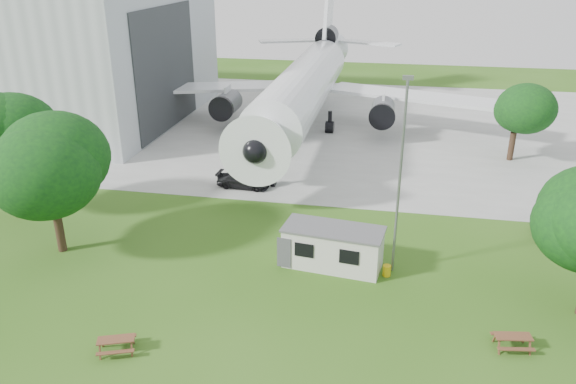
% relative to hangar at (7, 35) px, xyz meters
% --- Properties ---
extents(ground, '(160.00, 160.00, 0.00)m').
position_rel_hangar_xyz_m(ground, '(37.97, -36.00, -9.41)').
color(ground, '#4B7728').
extents(concrete_apron, '(120.00, 46.00, 0.03)m').
position_rel_hangar_xyz_m(concrete_apron, '(37.97, 2.00, -9.39)').
color(concrete_apron, '#B7B7B2').
rests_on(concrete_apron, ground).
extents(hangar, '(43.00, 31.00, 18.55)m').
position_rel_hangar_xyz_m(hangar, '(0.00, 0.00, 0.00)').
color(hangar, '#B2B7BC').
rests_on(hangar, ground).
extents(airliner, '(46.36, 47.73, 17.69)m').
position_rel_hangar_xyz_m(airliner, '(35.97, -0.14, -4.14)').
color(airliner, white).
rests_on(airliner, ground).
extents(site_cabin, '(6.90, 3.47, 2.62)m').
position_rel_hangar_xyz_m(site_cabin, '(42.45, -29.90, -8.09)').
color(site_cabin, silver).
rests_on(site_cabin, ground).
extents(picnic_west, '(2.21, 2.03, 0.76)m').
position_rel_hangar_xyz_m(picnic_west, '(32.94, -40.24, -9.41)').
color(picnic_west, brown).
rests_on(picnic_west, ground).
extents(picnic_east, '(2.00, 1.75, 0.76)m').
position_rel_hangar_xyz_m(picnic_east, '(52.15, -36.33, -9.41)').
color(picnic_east, brown).
rests_on(picnic_east, ground).
extents(lamp_mast, '(0.16, 0.16, 12.00)m').
position_rel_hangar_xyz_m(lamp_mast, '(46.17, -29.80, -3.41)').
color(lamp_mast, slate).
rests_on(lamp_mast, ground).
extents(tree_west_big, '(7.27, 7.27, 10.19)m').
position_rel_hangar_xyz_m(tree_west_big, '(18.46, -27.05, -2.87)').
color(tree_west_big, '#382619').
rests_on(tree_west_big, ground).
extents(tree_west_small, '(7.54, 7.54, 9.62)m').
position_rel_hangar_xyz_m(tree_west_small, '(24.58, -31.28, -3.57)').
color(tree_west_small, '#382619').
rests_on(tree_west_small, ground).
extents(tree_far_apron, '(5.65, 5.65, 7.57)m').
position_rel_hangar_xyz_m(tree_far_apron, '(56.85, -6.89, -4.68)').
color(tree_far_apron, '#382619').
rests_on(tree_far_apron, ground).
extents(car_ne_hatch, '(2.50, 4.30, 1.37)m').
position_rel_hangar_xyz_m(car_ne_hatch, '(56.88, -23.87, -8.72)').
color(car_ne_hatch, black).
rests_on(car_ne_hatch, ground).
extents(car_apron_van, '(4.49, 1.95, 1.28)m').
position_rel_hangar_xyz_m(car_apron_van, '(33.54, -18.41, -8.76)').
color(car_apron_van, black).
rests_on(car_apron_van, ground).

